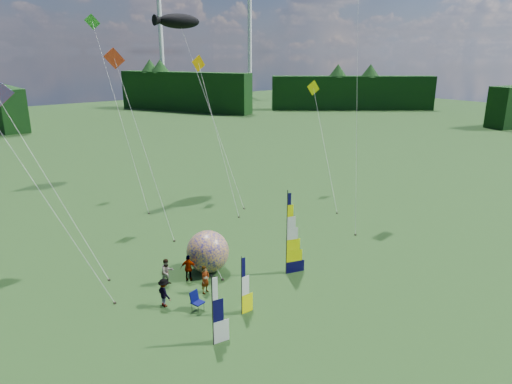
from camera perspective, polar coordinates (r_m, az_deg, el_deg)
ground at (r=25.89m, az=7.50°, el=-13.37°), size 220.00×220.00×0.00m
treeline_ring at (r=24.12m, az=7.87°, el=-5.15°), size 210.00×210.00×8.00m
turbine_left at (r=140.01m, az=-0.80°, el=17.93°), size 8.00×1.20×30.00m
turbine_right at (r=132.28m, az=-11.77°, el=17.64°), size 8.00×1.20×30.00m
feather_banner_main at (r=27.45m, az=3.86°, el=-5.34°), size 1.36×0.53×5.21m
side_banner_left at (r=23.75m, az=-1.81°, el=-11.78°), size 0.90×0.13×3.20m
side_banner_far at (r=21.57m, az=-5.45°, el=-14.72°), size 1.02×0.28×3.45m
bol_inflatable at (r=28.44m, az=-6.05°, el=-7.41°), size 3.38×3.38×2.62m
spectator_a at (r=26.26m, az=-6.38°, el=-10.80°), size 0.69×0.56×1.64m
spectator_b at (r=27.44m, az=-11.06°, el=-9.77°), size 0.79×0.39×1.62m
spectator_c at (r=25.35m, az=-11.40°, el=-12.23°), size 0.44×1.05×1.59m
spectator_d at (r=27.62m, az=-8.41°, el=-9.41°), size 0.98×0.94×1.65m
camp_chair at (r=24.81m, az=-7.30°, el=-13.40°), size 0.74×0.74×1.06m
kite_whale at (r=41.88m, az=-5.77°, el=11.32°), size 7.03×14.73×17.78m
kite_rainbow_delta at (r=29.83m, az=-24.50°, el=2.57°), size 10.12×12.72×12.74m
kite_parafoil at (r=35.79m, az=12.59°, el=11.85°), size 8.82×9.17×20.06m
small_kite_red at (r=34.40m, az=-13.93°, el=6.39°), size 3.84×9.76×13.93m
small_kite_orange at (r=39.64m, az=-4.82°, el=7.78°), size 5.93×11.25×13.35m
small_kite_yellow at (r=41.43m, az=8.60°, el=6.42°), size 7.35×10.22×11.02m
small_kite_pink at (r=26.02m, az=-26.86°, el=3.40°), size 9.46×10.11×15.46m
small_kite_green at (r=42.42m, az=-16.78°, el=10.15°), size 4.76×13.14×16.89m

